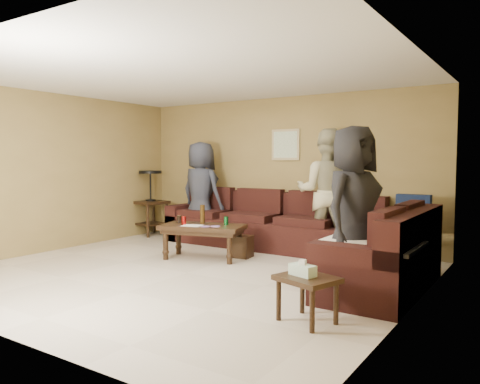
{
  "coord_description": "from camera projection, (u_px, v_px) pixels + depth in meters",
  "views": [
    {
      "loc": [
        3.81,
        -4.56,
        1.45
      ],
      "look_at": [
        0.25,
        0.85,
        1.0
      ],
      "focal_mm": 35.0,
      "sensor_mm": 36.0,
      "label": 1
    }
  ],
  "objects": [
    {
      "name": "room",
      "position": [
        186.0,
        143.0,
        5.87
      ],
      "size": [
        5.6,
        5.5,
        2.5
      ],
      "color": "beige",
      "rests_on": "ground"
    },
    {
      "name": "sectional_sofa",
      "position": [
        298.0,
        237.0,
        6.78
      ],
      "size": [
        4.65,
        2.9,
        0.97
      ],
      "color": "black",
      "rests_on": "ground"
    },
    {
      "name": "coffee_table",
      "position": [
        202.0,
        230.0,
        6.82
      ],
      "size": [
        1.31,
        0.9,
        0.78
      ],
      "rotation": [
        0.0,
        0.0,
        0.27
      ],
      "color": "black",
      "rests_on": "ground"
    },
    {
      "name": "end_table_left",
      "position": [
        151.0,
        201.0,
        8.95
      ],
      "size": [
        0.64,
        0.64,
        1.24
      ],
      "rotation": [
        0.0,
        0.0,
        -0.2
      ],
      "color": "black",
      "rests_on": "ground"
    },
    {
      "name": "side_table_right",
      "position": [
        306.0,
        282.0,
        4.15
      ],
      "size": [
        0.6,
        0.54,
        0.56
      ],
      "rotation": [
        0.0,
        0.0,
        -0.3
      ],
      "color": "black",
      "rests_on": "ground"
    },
    {
      "name": "waste_bin",
      "position": [
        242.0,
        246.0,
        6.94
      ],
      "size": [
        0.3,
        0.3,
        0.32
      ],
      "primitive_type": "cube",
      "rotation": [
        0.0,
        0.0,
        0.13
      ],
      "color": "black",
      "rests_on": "ground"
    },
    {
      "name": "wall_art",
      "position": [
        286.0,
        145.0,
        7.88
      ],
      "size": [
        0.52,
        0.04,
        0.52
      ],
      "color": "tan",
      "rests_on": "ground"
    },
    {
      "name": "person_left",
      "position": [
        201.0,
        192.0,
        8.3
      ],
      "size": [
        0.91,
        0.64,
        1.76
      ],
      "primitive_type": "imported",
      "rotation": [
        0.0,
        0.0,
        3.05
      ],
      "color": "#282B37",
      "rests_on": "ground"
    },
    {
      "name": "person_middle",
      "position": [
        326.0,
        192.0,
        7.11
      ],
      "size": [
        1.08,
        0.93,
        1.92
      ],
      "primitive_type": "imported",
      "rotation": [
        0.0,
        0.0,
        3.39
      ],
      "color": "tan",
      "rests_on": "ground"
    },
    {
      "name": "person_right",
      "position": [
        353.0,
        210.0,
        5.08
      ],
      "size": [
        0.72,
        0.97,
        1.82
      ],
      "primitive_type": "imported",
      "rotation": [
        0.0,
        0.0,
        1.4
      ],
      "color": "black",
      "rests_on": "ground"
    }
  ]
}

